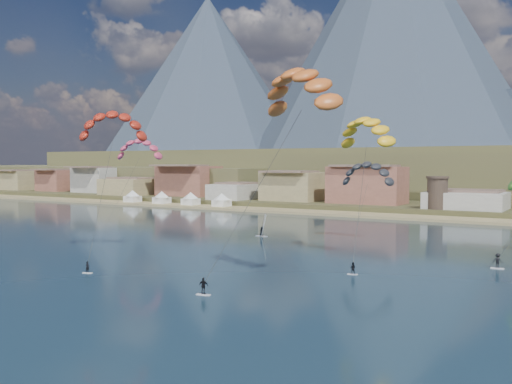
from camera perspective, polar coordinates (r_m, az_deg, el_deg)
ground at (r=58.87m, az=-16.90°, el=-11.18°), size 2400.00×2400.00×0.00m
beach at (r=150.60m, az=14.95°, el=-2.45°), size 2200.00×12.00×0.90m
town at (r=180.03m, az=4.19°, el=0.99°), size 400.00×24.00×12.00m
watchtower at (r=156.54m, az=17.58°, el=-0.04°), size 5.82×5.82×8.60m
beach_tents at (r=186.96m, az=-8.02°, el=-0.27°), size 43.40×6.40×5.00m
kitesurfer_red at (r=89.75m, az=-14.04°, el=6.82°), size 13.32×17.30×24.62m
kitesurfer_yellow at (r=85.22m, az=10.93°, el=6.27°), size 10.86×16.25×22.88m
kitesurfer_orange at (r=66.07m, az=4.52°, el=10.61°), size 14.05×14.62×26.57m
distant_kite_pink at (r=130.28m, az=-11.52°, el=4.53°), size 11.24×8.14×21.12m
distant_kite_dark at (r=105.32m, az=11.03°, el=2.19°), size 10.00×6.09×16.36m
windsurfer at (r=110.17m, az=0.63°, el=-3.75°), size 2.38×2.58×4.24m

